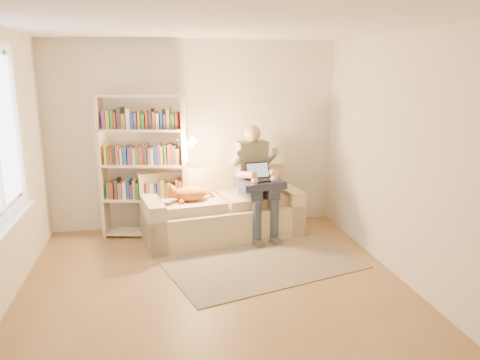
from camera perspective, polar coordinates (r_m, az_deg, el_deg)
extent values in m
plane|color=olive|center=(4.84, -2.73, -13.89)|extent=(4.50, 4.50, 0.00)
cube|color=white|center=(4.32, -3.13, 18.43)|extent=(4.00, 4.50, 0.02)
cube|color=silver|center=(5.06, 20.15, 2.12)|extent=(0.02, 4.50, 2.60)
cube|color=silver|center=(6.60, -5.55, 5.39)|extent=(4.00, 0.02, 2.60)
cube|color=silver|center=(2.29, 4.81, -10.52)|extent=(4.00, 0.02, 2.60)
cube|color=white|center=(4.87, -26.76, -4.30)|extent=(0.05, 1.50, 0.08)
cube|color=white|center=(4.88, -26.24, -4.85)|extent=(0.12, 1.52, 0.04)
cube|color=#CBBC8F|center=(6.35, -2.29, -4.94)|extent=(2.20, 1.28, 0.43)
cube|color=#CBBC8F|center=(6.56, -3.32, -0.35)|extent=(2.08, 0.56, 0.45)
cube|color=#CBBC8F|center=(6.11, -10.65, -5.01)|extent=(0.37, 0.95, 0.62)
cube|color=#CBBC8F|center=(6.66, 5.35, -3.27)|extent=(0.37, 0.95, 0.62)
cube|color=#C7AF91|center=(6.10, -6.33, -3.06)|extent=(0.97, 0.76, 0.12)
cube|color=#C7AF91|center=(6.38, 1.82, -2.23)|extent=(0.97, 0.76, 0.12)
cube|color=slate|center=(6.33, 1.43, 2.23)|extent=(0.44, 0.29, 0.56)
sphere|color=tan|center=(6.25, 1.52, 5.68)|extent=(0.22, 0.22, 0.22)
cube|color=#333A47|center=(6.12, 1.27, -1.40)|extent=(0.24, 0.48, 0.17)
cube|color=#333A47|center=(6.22, 3.37, -1.20)|extent=(0.24, 0.48, 0.17)
cylinder|color=#333A47|center=(6.03, 2.05, -5.24)|extent=(0.12, 0.12, 0.58)
cylinder|color=#333A47|center=(6.12, 4.18, -4.97)|extent=(0.12, 0.12, 0.58)
ellipsoid|color=orange|center=(6.03, -6.29, -1.71)|extent=(0.46, 0.30, 0.19)
sphere|color=orange|center=(5.92, -8.50, -1.40)|extent=(0.15, 0.15, 0.15)
cylinder|color=orange|center=(6.14, -4.35, -1.75)|extent=(0.21, 0.08, 0.06)
cube|color=#24293F|center=(6.13, 2.50, -0.42)|extent=(0.65, 0.56, 0.09)
cube|color=black|center=(6.08, 2.65, 0.01)|extent=(0.36, 0.28, 0.02)
cube|color=black|center=(6.16, 2.24, 1.22)|extent=(0.34, 0.15, 0.21)
plane|color=#8CA5CC|center=(6.16, 2.24, 1.22)|extent=(0.31, 0.16, 0.27)
cube|color=beige|center=(6.44, -16.40, 1.60)|extent=(0.10, 0.29, 1.92)
cube|color=beige|center=(6.19, -6.68, 1.60)|extent=(0.10, 0.29, 1.92)
cube|color=beige|center=(6.54, -11.26, -6.19)|extent=(1.17, 0.52, 0.03)
cube|color=beige|center=(6.40, -11.45, -2.26)|extent=(1.17, 0.52, 0.03)
cube|color=beige|center=(6.29, -11.65, 1.83)|extent=(1.17, 0.52, 0.03)
cube|color=beige|center=(6.21, -11.85, 6.05)|extent=(1.17, 0.52, 0.03)
cube|color=beige|center=(6.17, -12.05, 10.05)|extent=(1.17, 0.52, 0.03)
cube|color=#333338|center=(6.36, -11.51, -1.13)|extent=(1.00, 0.43, 0.23)
cube|color=#995933|center=(6.26, -11.71, 2.99)|extent=(1.00, 0.43, 0.23)
cube|color=silver|center=(6.20, -11.91, 7.23)|extent=(1.00, 0.43, 0.23)
cylinder|color=silver|center=(6.19, -7.46, 2.16)|extent=(0.10, 0.10, 0.04)
cone|color=silver|center=(6.00, -6.15, 4.64)|extent=(0.15, 0.17, 0.16)
cube|color=#80725D|center=(5.53, 2.92, -10.20)|extent=(2.43, 1.83, 0.01)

